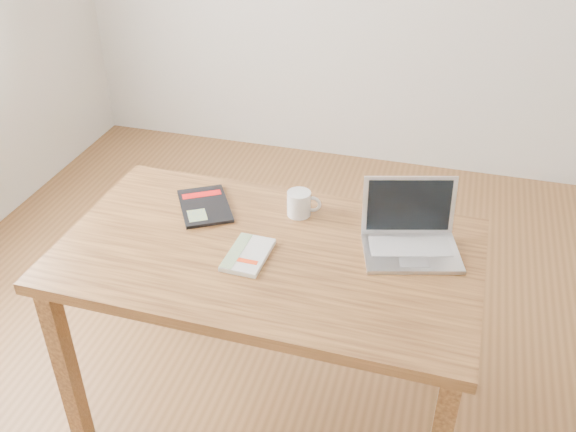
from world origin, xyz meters
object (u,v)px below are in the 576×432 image
(desk, at_px, (268,271))
(laptop, at_px, (410,235))
(black_guidebook, at_px, (205,206))
(coffee_mug, at_px, (300,203))
(white_guidebook, at_px, (248,255))

(desk, xyz_separation_m, laptop, (0.43, 0.14, 0.14))
(desk, distance_m, laptop, 0.48)
(black_guidebook, relative_size, coffee_mug, 2.49)
(white_guidebook, distance_m, coffee_mug, 0.30)
(desk, xyz_separation_m, coffee_mug, (0.04, 0.23, 0.14))
(laptop, distance_m, coffee_mug, 0.40)
(white_guidebook, xyz_separation_m, coffee_mug, (0.09, 0.28, 0.04))
(white_guidebook, relative_size, laptop, 0.57)
(black_guidebook, bearing_deg, coffee_mug, -22.75)
(black_guidebook, bearing_deg, laptop, -34.11)
(white_guidebook, relative_size, black_guidebook, 0.68)
(coffee_mug, bearing_deg, laptop, -22.63)
(coffee_mug, bearing_deg, black_guidebook, 178.35)
(black_guidebook, distance_m, coffee_mug, 0.34)
(desk, bearing_deg, white_guidebook, -131.19)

